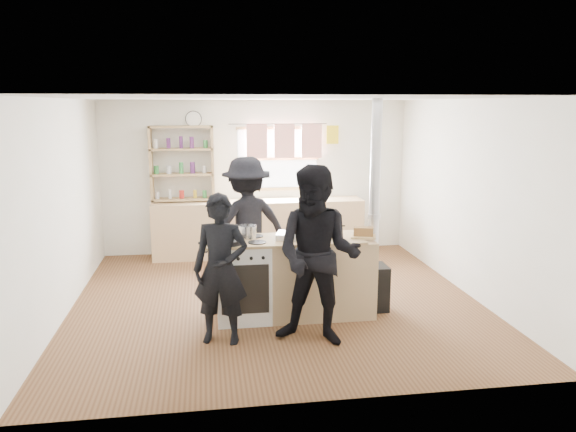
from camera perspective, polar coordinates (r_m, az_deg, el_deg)
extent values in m
cube|color=brown|center=(7.17, -1.20, -8.57)|extent=(5.00, 5.00, 0.01)
cube|color=tan|center=(9.17, -2.99, -1.21)|extent=(3.40, 0.55, 0.90)
cube|color=tan|center=(9.16, -10.58, 1.69)|extent=(1.00, 0.28, 0.03)
cube|color=tan|center=(9.10, -10.67, 4.18)|extent=(1.00, 0.28, 0.03)
cube|color=tan|center=(9.07, -10.77, 6.69)|extent=(1.00, 0.28, 0.03)
cube|color=tan|center=(9.05, -10.85, 8.90)|extent=(1.00, 0.28, 0.03)
cube|color=tan|center=(9.12, -13.74, 5.10)|extent=(0.04, 0.28, 1.20)
cube|color=tan|center=(9.08, -7.67, 5.30)|extent=(0.04, 0.28, 1.20)
cylinder|color=silver|center=(9.20, 2.94, 2.73)|extent=(0.10, 0.10, 0.33)
cube|color=white|center=(6.46, -4.58, -6.58)|extent=(0.60, 0.60, 0.90)
cube|color=tan|center=(6.58, 3.31, -6.24)|extent=(1.20, 0.60, 0.90)
cube|color=tan|center=(6.38, -0.60, -2.44)|extent=(1.84, 0.64, 0.03)
cylinder|color=black|center=(6.18, -5.98, -2.59)|extent=(0.34, 0.34, 0.05)
cylinder|color=#245A1E|center=(6.17, -5.98, -2.46)|extent=(0.29, 0.29, 0.02)
cube|color=silver|center=(6.36, 0.57, -2.03)|extent=(0.43, 0.36, 0.07)
cube|color=brown|center=(6.35, 0.57, -1.84)|extent=(0.37, 0.30, 0.02)
cylinder|color=silver|center=(6.40, -4.12, -1.67)|extent=(0.20, 0.20, 0.14)
cylinder|color=silver|center=(6.38, -4.13, -1.02)|extent=(0.21, 0.21, 0.01)
sphere|color=black|center=(6.38, -4.13, -0.90)|extent=(0.03, 0.03, 0.03)
cylinder|color=#B4B4B6|center=(6.42, 4.17, -1.38)|extent=(0.29, 0.29, 0.19)
cylinder|color=#B4B4B6|center=(6.40, 4.18, -0.50)|extent=(0.30, 0.30, 0.01)
sphere|color=black|center=(6.40, 4.19, -0.38)|extent=(0.03, 0.03, 0.03)
cube|color=tan|center=(6.49, 7.65, -2.08)|extent=(0.32, 0.27, 0.02)
cube|color=olive|center=(6.48, 7.66, -1.56)|extent=(0.24, 0.17, 0.10)
cube|color=black|center=(6.86, 8.51, -7.17)|extent=(0.35, 0.35, 0.54)
cylinder|color=#ADADB2|center=(6.58, 8.83, 3.22)|extent=(0.12, 0.12, 1.96)
imported|color=black|center=(5.78, -6.86, -5.39)|extent=(0.64, 0.50, 1.56)
imported|color=black|center=(5.69, 3.05, -4.09)|extent=(1.11, 1.01, 1.85)
imported|color=black|center=(7.36, -4.20, -0.87)|extent=(1.28, 0.95, 1.77)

